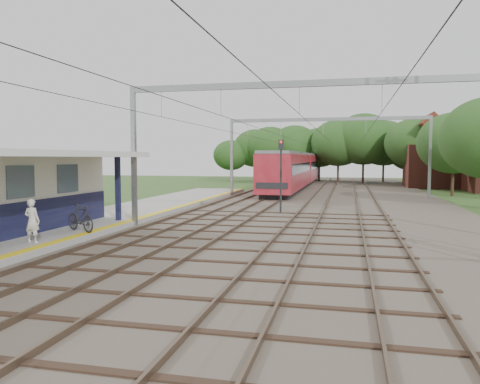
% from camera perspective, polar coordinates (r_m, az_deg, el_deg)
% --- Properties ---
extents(ground, '(160.00, 160.00, 0.00)m').
position_cam_1_polar(ground, '(9.17, -26.09, -18.69)').
color(ground, '#2D4C1E').
rests_on(ground, ground).
extents(ballast_bed, '(18.00, 90.00, 0.10)m').
position_cam_1_polar(ballast_bed, '(36.69, 10.81, -1.30)').
color(ballast_bed, '#473D33').
rests_on(ballast_bed, ground).
extents(platform, '(5.00, 52.00, 0.35)m').
position_cam_1_polar(platform, '(24.47, -19.00, -3.86)').
color(platform, gray).
rests_on(platform, ground).
extents(yellow_stripe, '(0.45, 52.00, 0.01)m').
position_cam_1_polar(yellow_stripe, '(23.33, -14.32, -3.70)').
color(yellow_stripe, yellow).
rests_on(yellow_stripe, platform).
extents(rail_tracks, '(11.80, 88.00, 0.15)m').
position_cam_1_polar(rail_tracks, '(36.86, 6.93, -1.03)').
color(rail_tracks, brown).
rests_on(rail_tracks, ballast_bed).
extents(catenary_system, '(17.22, 88.00, 7.00)m').
position_cam_1_polar(catenary_system, '(31.91, 9.49, 7.73)').
color(catenary_system, gray).
rests_on(catenary_system, ground).
extents(tree_band, '(31.72, 30.88, 8.82)m').
position_cam_1_polar(tree_band, '(63.66, 11.72, 5.36)').
color(tree_band, '#382619').
rests_on(tree_band, ground).
extents(house_far, '(8.00, 6.12, 8.66)m').
position_cam_1_polar(house_far, '(59.45, 23.39, 3.57)').
color(house_far, brown).
rests_on(house_far, ground).
extents(person, '(0.60, 0.40, 1.64)m').
position_cam_1_polar(person, '(19.00, -24.02, -3.23)').
color(person, silver).
rests_on(person, platform).
extents(bicycle, '(2.01, 1.43, 1.19)m').
position_cam_1_polar(bicycle, '(21.11, -18.87, -3.00)').
color(bicycle, black).
rests_on(bicycle, platform).
extents(train, '(3.05, 37.98, 4.00)m').
position_cam_1_polar(train, '(55.95, 7.02, 2.83)').
color(train, black).
rests_on(train, ballast_bed).
extents(signal_post, '(0.33, 0.28, 4.62)m').
position_cam_1_polar(signal_post, '(28.99, 5.01, 3.12)').
color(signal_post, black).
rests_on(signal_post, ground).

